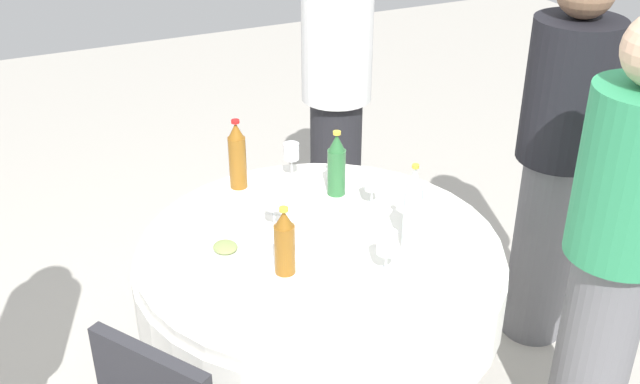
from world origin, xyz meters
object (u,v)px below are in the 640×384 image
object	(u,v)px
dining_table	(320,279)
bottle_clear_left	(413,210)
person_north	(558,158)
bottle_amber_right	(285,243)
wine_glass_mid	(291,153)
wine_glass_rear	(387,245)
person_left	(337,93)
bottle_amber_near	(237,156)
plate_south	(397,309)
plate_front	(226,250)
plate_east	(323,240)
person_right	(617,249)
wine_glass_left	(372,183)
wine_glass_inner	(274,202)
plate_outer	(282,200)
bottle_green_north	(337,165)

from	to	relation	value
dining_table	bottle_clear_left	size ratio (longest dim) A/B	4.05
dining_table	person_north	distance (m)	1.09
bottle_amber_right	wine_glass_mid	world-z (taller)	bottle_amber_right
wine_glass_rear	person_left	size ratio (longest dim) A/B	0.10
bottle_amber_right	bottle_amber_near	distance (m)	0.64
plate_south	plate_front	bearing A→B (deg)	-144.82
bottle_amber_near	plate_east	world-z (taller)	bottle_amber_near
person_right	bottle_clear_left	bearing A→B (deg)	-93.85
dining_table	wine_glass_left	bearing A→B (deg)	119.55
wine_glass_mid	wine_glass_rear	bearing A→B (deg)	1.45
bottle_amber_right	wine_glass_mid	bearing A→B (deg)	155.02
person_left	wine_glass_mid	bearing A→B (deg)	-101.61
wine_glass_left	wine_glass_mid	xyz separation A→B (m)	(-0.34, -0.19, 0.02)
bottle_clear_left	person_right	xyz separation A→B (m)	(0.44, 0.50, -0.04)
dining_table	bottle_amber_near	size ratio (longest dim) A/B	4.54
wine_glass_inner	person_right	xyz separation A→B (m)	(0.76, 0.88, 0.01)
dining_table	plate_south	xyz separation A→B (m)	(0.45, 0.05, 0.16)
bottle_clear_left	person_left	world-z (taller)	person_left
plate_outer	plate_south	distance (m)	0.79
person_north	wine_glass_mid	bearing A→B (deg)	-118.15
wine_glass_left	plate_front	world-z (taller)	wine_glass_left
bottle_amber_near	wine_glass_left	xyz separation A→B (m)	(0.36, 0.41, -0.04)
bottle_green_north	wine_glass_rear	world-z (taller)	bottle_green_north
bottle_clear_left	wine_glass_inner	bearing A→B (deg)	-130.06
wine_glass_mid	plate_outer	size ratio (longest dim) A/B	0.72
wine_glass_mid	person_left	world-z (taller)	person_left
bottle_amber_right	bottle_clear_left	bearing A→B (deg)	83.89
bottle_green_north	bottle_clear_left	size ratio (longest dim) A/B	0.82
bottle_clear_left	person_north	world-z (taller)	person_north
bottle_amber_right	wine_glass_rear	distance (m)	0.33
plate_outer	plate_east	bearing A→B (deg)	3.89
bottle_green_north	person_north	distance (m)	0.89
wine_glass_rear	wine_glass_mid	distance (m)	0.75
plate_east	plate_front	bearing A→B (deg)	-102.56
dining_table	bottle_clear_left	distance (m)	0.44
bottle_green_north	person_left	xyz separation A→B (m)	(-0.76, 0.37, -0.03)
bottle_amber_right	bottle_amber_near	world-z (taller)	bottle_amber_near
dining_table	wine_glass_rear	distance (m)	0.38
person_right	person_north	size ratio (longest dim) A/B	1.00
wine_glass_inner	plate_front	xyz separation A→B (m)	(0.08, -0.22, -0.10)
wine_glass_rear	plate_east	size ratio (longest dim) A/B	0.70
person_left	plate_south	bearing A→B (deg)	-80.63
plate_outer	plate_front	bearing A→B (deg)	-50.85
wine_glass_rear	plate_front	bearing A→B (deg)	-126.31
bottle_green_north	bottle_clear_left	xyz separation A→B (m)	(0.47, 0.06, 0.03)
wine_glass_left	wine_glass_rear	size ratio (longest dim) A/B	0.88
plate_outer	plate_front	world-z (taller)	plate_front
wine_glass_inner	person_right	size ratio (longest dim) A/B	0.09
wine_glass_mid	person_north	world-z (taller)	person_north
bottle_amber_near	bottle_clear_left	distance (m)	0.79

